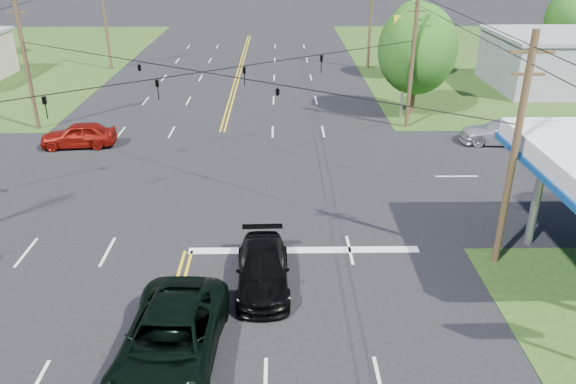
{
  "coord_description": "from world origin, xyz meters",
  "views": [
    {
      "loc": [
        3.99,
        -17.03,
        12.55
      ],
      "look_at": [
        4.35,
        6.0,
        1.88
      ],
      "focal_mm": 35.0,
      "sensor_mm": 36.0,
      "label": 1
    }
  ],
  "objects_px": {
    "pickup_dkgreen": "(170,341)",
    "suv_black": "(263,269)",
    "retail_ne": "(575,62)",
    "tree_right_a": "(417,49)",
    "pole_left_far": "(105,16)",
    "tree_far_r": "(572,19)",
    "pole_nw": "(25,58)",
    "tree_right_b": "(414,32)",
    "pole_se": "(514,152)",
    "pole_ne": "(413,57)",
    "pole_right_far": "(371,16)"
  },
  "relations": [
    {
      "from": "tree_far_r",
      "to": "suv_black",
      "type": "bearing_deg",
      "value": -127.11
    },
    {
      "from": "pole_left_far",
      "to": "tree_far_r",
      "type": "distance_m",
      "value": 47.05
    },
    {
      "from": "retail_ne",
      "to": "pole_right_far",
      "type": "relative_size",
      "value": 1.4
    },
    {
      "from": "pole_left_far",
      "to": "retail_ne",
      "type": "bearing_deg",
      "value": -10.54
    },
    {
      "from": "pole_right_far",
      "to": "suv_black",
      "type": "height_order",
      "value": "pole_right_far"
    },
    {
      "from": "tree_right_a",
      "to": "tree_right_b",
      "type": "relative_size",
      "value": 1.15
    },
    {
      "from": "tree_right_a",
      "to": "suv_black",
      "type": "distance_m",
      "value": 25.33
    },
    {
      "from": "pole_ne",
      "to": "pickup_dkgreen",
      "type": "bearing_deg",
      "value": -117.54
    },
    {
      "from": "tree_right_a",
      "to": "tree_right_b",
      "type": "distance_m",
      "value": 12.27
    },
    {
      "from": "pole_se",
      "to": "pole_left_far",
      "type": "xyz_separation_m",
      "value": [
        -26.0,
        37.0,
        0.25
      ]
    },
    {
      "from": "pole_nw",
      "to": "pole_left_far",
      "type": "xyz_separation_m",
      "value": [
        0.0,
        19.0,
        0.25
      ]
    },
    {
      "from": "pole_se",
      "to": "pickup_dkgreen",
      "type": "bearing_deg",
      "value": -154.45
    },
    {
      "from": "pickup_dkgreen",
      "to": "suv_black",
      "type": "xyz_separation_m",
      "value": [
        2.8,
        4.39,
        -0.18
      ]
    },
    {
      "from": "tree_right_a",
      "to": "pole_nw",
      "type": "bearing_deg",
      "value": -173.66
    },
    {
      "from": "tree_right_b",
      "to": "suv_black",
      "type": "xyz_separation_m",
      "value": [
        -13.2,
        -34.58,
        -3.5
      ]
    },
    {
      "from": "pole_ne",
      "to": "tree_far_r",
      "type": "bearing_deg",
      "value": 45.0
    },
    {
      "from": "tree_far_r",
      "to": "pole_ne",
      "type": "bearing_deg",
      "value": -135.0
    },
    {
      "from": "pole_left_far",
      "to": "suv_black",
      "type": "distance_m",
      "value": 42.12
    },
    {
      "from": "tree_far_r",
      "to": "pole_nw",
      "type": "bearing_deg",
      "value": -155.92
    },
    {
      "from": "pole_nw",
      "to": "pole_right_far",
      "type": "height_order",
      "value": "pole_right_far"
    },
    {
      "from": "pole_ne",
      "to": "suv_black",
      "type": "relative_size",
      "value": 1.91
    },
    {
      "from": "pole_nw",
      "to": "pickup_dkgreen",
      "type": "xyz_separation_m",
      "value": [
        13.5,
        -23.98,
        -4.01
      ]
    },
    {
      "from": "pole_left_far",
      "to": "pole_right_far",
      "type": "height_order",
      "value": "same"
    },
    {
      "from": "retail_ne",
      "to": "pole_se",
      "type": "distance_m",
      "value": 33.72
    },
    {
      "from": "pole_se",
      "to": "tree_far_r",
      "type": "bearing_deg",
      "value": 61.7
    },
    {
      "from": "retail_ne",
      "to": "tree_right_a",
      "type": "xyz_separation_m",
      "value": [
        -16.0,
        -8.0,
        2.67
      ]
    },
    {
      "from": "pole_ne",
      "to": "suv_black",
      "type": "bearing_deg",
      "value": -116.35
    },
    {
      "from": "pickup_dkgreen",
      "to": "suv_black",
      "type": "distance_m",
      "value": 5.21
    },
    {
      "from": "pole_nw",
      "to": "tree_right_b",
      "type": "relative_size",
      "value": 1.34
    },
    {
      "from": "pole_left_far",
      "to": "tree_right_a",
      "type": "distance_m",
      "value": 31.39
    },
    {
      "from": "tree_right_b",
      "to": "retail_ne",
      "type": "bearing_deg",
      "value": -16.5
    },
    {
      "from": "pole_nw",
      "to": "suv_black",
      "type": "xyz_separation_m",
      "value": [
        16.3,
        -19.58,
        -4.19
      ]
    },
    {
      "from": "pole_left_far",
      "to": "pole_se",
      "type": "bearing_deg",
      "value": -54.9
    },
    {
      "from": "pole_ne",
      "to": "tree_right_b",
      "type": "relative_size",
      "value": 1.34
    },
    {
      "from": "pickup_dkgreen",
      "to": "pole_se",
      "type": "bearing_deg",
      "value": 28.69
    },
    {
      "from": "tree_right_b",
      "to": "pole_se",
      "type": "bearing_deg",
      "value": -96.05
    },
    {
      "from": "pole_se",
      "to": "tree_right_a",
      "type": "distance_m",
      "value": 21.02
    },
    {
      "from": "tree_right_b",
      "to": "tree_right_a",
      "type": "bearing_deg",
      "value": -101.77
    },
    {
      "from": "pole_left_far",
      "to": "tree_far_r",
      "type": "relative_size",
      "value": 1.31
    },
    {
      "from": "pole_se",
      "to": "suv_black",
      "type": "relative_size",
      "value": 1.91
    },
    {
      "from": "retail_ne",
      "to": "tree_right_a",
      "type": "bearing_deg",
      "value": -153.43
    },
    {
      "from": "tree_far_r",
      "to": "pickup_dkgreen",
      "type": "height_order",
      "value": "tree_far_r"
    },
    {
      "from": "tree_right_b",
      "to": "pickup_dkgreen",
      "type": "xyz_separation_m",
      "value": [
        -16.0,
        -38.98,
        -3.31
      ]
    },
    {
      "from": "retail_ne",
      "to": "pole_nw",
      "type": "xyz_separation_m",
      "value": [
        -43.0,
        -11.0,
        2.72
      ]
    },
    {
      "from": "pole_left_far",
      "to": "tree_right_b",
      "type": "relative_size",
      "value": 1.41
    },
    {
      "from": "pole_right_far",
      "to": "tree_right_a",
      "type": "xyz_separation_m",
      "value": [
        1.0,
        -16.0,
        -0.3
      ]
    },
    {
      "from": "pickup_dkgreen",
      "to": "suv_black",
      "type": "relative_size",
      "value": 1.31
    },
    {
      "from": "pickup_dkgreen",
      "to": "pole_ne",
      "type": "bearing_deg",
      "value": 65.6
    },
    {
      "from": "pickup_dkgreen",
      "to": "pole_nw",
      "type": "bearing_deg",
      "value": 122.52
    },
    {
      "from": "retail_ne",
      "to": "tree_right_a",
      "type": "relative_size",
      "value": 1.71
    }
  ]
}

